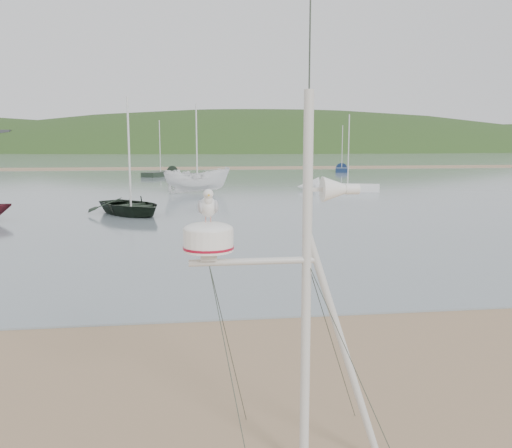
{
  "coord_description": "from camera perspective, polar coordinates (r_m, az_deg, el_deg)",
  "views": [
    {
      "loc": [
        1.56,
        -6.71,
        3.64
      ],
      "look_at": [
        2.6,
        1.0,
        2.47
      ],
      "focal_mm": 38.0,
      "sensor_mm": 36.0,
      "label": 1
    }
  ],
  "objects": [
    {
      "name": "sailboat_dark_mid",
      "position": [
        60.74,
        -9.12,
        5.33
      ],
      "size": [
        4.8,
        6.34,
        6.48
      ],
      "color": "black",
      "rests_on": "ground"
    },
    {
      "name": "far_cottages",
      "position": [
        202.72,
        -7.36,
        8.62
      ],
      "size": [
        294.4,
        6.3,
        8.0
      ],
      "color": "silver",
      "rests_on": "ground"
    },
    {
      "name": "sandbar",
      "position": [
        76.81,
        -8.89,
        5.82
      ],
      "size": [
        560.0,
        7.0,
        0.07
      ],
      "primitive_type": "cube",
      "color": "#907253",
      "rests_on": "water"
    },
    {
      "name": "water",
      "position": [
        138.77,
        -8.39,
        7.0
      ],
      "size": [
        560.0,
        256.0,
        0.04
      ],
      "primitive_type": "cube",
      "color": "gray",
      "rests_on": "ground"
    },
    {
      "name": "mast_rig",
      "position": [
        6.11,
        4.73,
        -14.73
      ],
      "size": [
        2.25,
        2.4,
        5.08
      ],
      "color": "silver",
      "rests_on": "ground"
    },
    {
      "name": "boat_dark",
      "position": [
        27.67,
        -13.15,
        5.56
      ],
      "size": [
        3.17,
        2.61,
        4.5
      ],
      "primitive_type": "imported",
      "rotation": [
        0.0,
        0.0,
        0.61
      ],
      "color": "black",
      "rests_on": "water"
    },
    {
      "name": "hill_ridge",
      "position": [
        243.43,
        -3.66,
        3.07
      ],
      "size": [
        620.0,
        180.0,
        80.0
      ],
      "color": "#223C18",
      "rests_on": "ground"
    },
    {
      "name": "sailboat_white_near",
      "position": [
        41.38,
        7.5,
        3.88
      ],
      "size": [
        6.3,
        3.53,
        6.15
      ],
      "color": "white",
      "rests_on": "ground"
    },
    {
      "name": "sailboat_blue_far",
      "position": [
        69.95,
        8.99,
        5.74
      ],
      "size": [
        3.16,
        6.39,
        6.2
      ],
      "color": "#142546",
      "rests_on": "ground"
    },
    {
      "name": "ground",
      "position": [
        7.8,
        -19.46,
        -19.78
      ],
      "size": [
        560.0,
        560.0,
        0.0
      ],
      "primitive_type": "plane",
      "color": "#907253",
      "rests_on": "ground"
    },
    {
      "name": "boat_white",
      "position": [
        39.19,
        -6.24,
        6.75
      ],
      "size": [
        1.91,
        1.87,
        4.76
      ],
      "primitive_type": "imported",
      "rotation": [
        0.0,
        0.0,
        1.61
      ],
      "color": "white",
      "rests_on": "water"
    }
  ]
}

